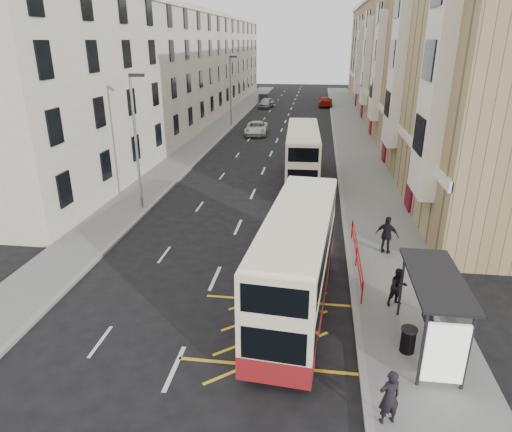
# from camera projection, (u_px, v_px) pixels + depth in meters

# --- Properties ---
(ground) EXTENTS (200.00, 200.00, 0.00)m
(ground) POSITION_uv_depth(u_px,v_px,m) (191.00, 332.00, 16.55)
(ground) COLOR black
(ground) RESTS_ON ground
(pavement_right) EXTENTS (4.00, 120.00, 0.15)m
(pavement_right) POSITION_uv_depth(u_px,v_px,m) (357.00, 151.00, 43.25)
(pavement_right) COLOR slate
(pavement_right) RESTS_ON ground
(pavement_left) EXTENTS (3.00, 120.00, 0.15)m
(pavement_left) POSITION_uv_depth(u_px,v_px,m) (198.00, 146.00, 45.19)
(pavement_left) COLOR slate
(pavement_left) RESTS_ON ground
(kerb_right) EXTENTS (0.25, 120.00, 0.15)m
(kerb_right) POSITION_uv_depth(u_px,v_px,m) (336.00, 150.00, 43.50)
(kerb_right) COLOR gray
(kerb_right) RESTS_ON ground
(kerb_left) EXTENTS (0.25, 120.00, 0.15)m
(kerb_left) POSITION_uv_depth(u_px,v_px,m) (213.00, 146.00, 45.00)
(kerb_left) COLOR gray
(kerb_left) RESTS_ON ground
(road_markings) EXTENTS (10.00, 110.00, 0.01)m
(road_markings) POSITION_uv_depth(u_px,v_px,m) (285.00, 123.00, 58.14)
(road_markings) COLOR silver
(road_markings) RESTS_ON ground
(terrace_right) EXTENTS (10.75, 79.00, 15.25)m
(terrace_right) POSITION_uv_depth(u_px,v_px,m) (412.00, 61.00, 53.90)
(terrace_right) COLOR tan
(terrace_right) RESTS_ON ground
(terrace_left) EXTENTS (9.18, 79.00, 13.25)m
(terrace_left) POSITION_uv_depth(u_px,v_px,m) (181.00, 68.00, 57.93)
(terrace_left) COLOR silver
(terrace_left) RESTS_ON ground
(bus_shelter) EXTENTS (1.65, 4.25, 2.70)m
(bus_shelter) POSITION_uv_depth(u_px,v_px,m) (441.00, 303.00, 14.37)
(bus_shelter) COLOR black
(bus_shelter) RESTS_ON pavement_right
(guard_railing) EXTENTS (0.06, 6.56, 1.01)m
(guard_railing) POSITION_uv_depth(u_px,v_px,m) (357.00, 252.00, 20.77)
(guard_railing) COLOR #AB0E06
(guard_railing) RESTS_ON pavement_right
(street_lamp_near) EXTENTS (0.93, 0.18, 8.00)m
(street_lamp_near) POSITION_uv_depth(u_px,v_px,m) (136.00, 136.00, 26.76)
(street_lamp_near) COLOR slate
(street_lamp_near) RESTS_ON pavement_left
(street_lamp_far) EXTENTS (0.93, 0.18, 8.00)m
(street_lamp_far) POSITION_uv_depth(u_px,v_px,m) (231.00, 87.00, 54.49)
(street_lamp_far) COLOR slate
(street_lamp_far) RESTS_ON pavement_left
(double_decker_front) EXTENTS (3.10, 10.10, 3.97)m
(double_decker_front) POSITION_uv_depth(u_px,v_px,m) (297.00, 260.00, 17.45)
(double_decker_front) COLOR #FFF4C5
(double_decker_front) RESTS_ON ground
(double_decker_rear) EXTENTS (2.70, 10.00, 3.96)m
(double_decker_rear) POSITION_uv_depth(u_px,v_px,m) (302.00, 155.00, 33.43)
(double_decker_rear) COLOR #FFF4C5
(double_decker_rear) RESTS_ON ground
(litter_bin) EXTENTS (0.54, 0.54, 0.90)m
(litter_bin) POSITION_uv_depth(u_px,v_px,m) (408.00, 340.00, 15.11)
(litter_bin) COLOR black
(litter_bin) RESTS_ON pavement_right
(pedestrian_near) EXTENTS (0.71, 0.59, 1.68)m
(pedestrian_near) POSITION_uv_depth(u_px,v_px,m) (389.00, 397.00, 12.17)
(pedestrian_near) COLOR black
(pedestrian_near) RESTS_ON pavement_right
(pedestrian_mid) EXTENTS (0.94, 0.85, 1.57)m
(pedestrian_mid) POSITION_uv_depth(u_px,v_px,m) (398.00, 287.00, 17.68)
(pedestrian_mid) COLOR black
(pedestrian_mid) RESTS_ON pavement_right
(pedestrian_far) EXTENTS (1.20, 0.85, 1.89)m
(pedestrian_far) POSITION_uv_depth(u_px,v_px,m) (387.00, 235.00, 22.00)
(pedestrian_far) COLOR black
(pedestrian_far) RESTS_ON pavement_right
(white_van) EXTENTS (2.60, 5.17, 1.40)m
(white_van) POSITION_uv_depth(u_px,v_px,m) (256.00, 128.00, 50.77)
(white_van) COLOR silver
(white_van) RESTS_ON ground
(car_silver) EXTENTS (2.53, 4.65, 1.50)m
(car_silver) POSITION_uv_depth(u_px,v_px,m) (266.00, 103.00, 70.82)
(car_silver) COLOR #A0A2A7
(car_silver) RESTS_ON ground
(car_dark) EXTENTS (2.33, 4.30, 1.35)m
(car_dark) POSITION_uv_depth(u_px,v_px,m) (263.00, 98.00, 77.02)
(car_dark) COLOR black
(car_dark) RESTS_ON ground
(car_red) EXTENTS (2.25, 5.28, 1.52)m
(car_red) POSITION_uv_depth(u_px,v_px,m) (325.00, 102.00, 72.14)
(car_red) COLOR #951605
(car_red) RESTS_ON ground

